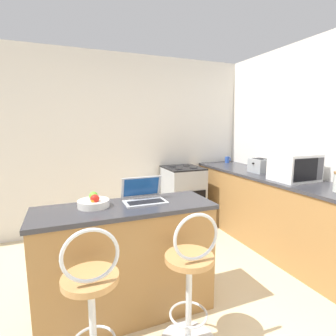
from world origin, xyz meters
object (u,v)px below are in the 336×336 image
Objects in this scene: mug_blue at (227,160)px; fruit_bowl at (94,202)px; microwave at (295,167)px; toaster at (260,166)px; stove_range at (183,197)px; bar_stool_near at (92,309)px; laptop at (144,195)px; bar_stool_far at (190,284)px.

fruit_bowl is (-2.41, -1.71, -0.01)m from mug_blue.
microwave is 1.88× the size of toaster.
fruit_bowl is (-1.49, -1.54, 0.50)m from stove_range.
microwave reaches higher than bar_stool_near.
bar_stool_near is 3.98× the size of toaster.
laptop is at bearing -158.62° from toaster.
laptop is 1.99m from toaster.
microwave reaches higher than fruit_bowl.
bar_stool_near reaches higher than stove_range.
fruit_bowl is (-0.56, 0.57, 0.49)m from bar_stool_far.
microwave is at bearing -89.48° from toaster.
stove_range is (-0.77, 1.37, -0.62)m from microwave.
fruit_bowl is (-2.26, -0.73, -0.06)m from toaster.
bar_stool_near is 0.76m from fruit_bowl.
bar_stool_far is 3.98× the size of toaster.
stove_range is at bearing 45.85° from fruit_bowl.
stove_range is 3.87× the size of fruit_bowl.
toaster is at bearing 28.88° from bar_stool_near.
toaster is 0.27× the size of stove_range.
toaster is at bearing 37.41° from bar_stool_far.
stove_range is at bearing -169.59° from mug_blue.
fruit_bowl reaches higher than bar_stool_near.
fruit_bowl is at bearing 80.61° from bar_stool_near.
bar_stool_far is at bearing -156.79° from microwave.
microwave reaches higher than stove_range.
microwave is 4.65× the size of mug_blue.
stove_range is (1.08, 1.53, -0.52)m from laptop.
laptop is at bearing 1.04° from fruit_bowl.
microwave is 0.51× the size of stove_range.
toaster is at bearing -98.95° from mug_blue.
mug_blue is at bearing 84.51° from microwave.
laptop is 3.36× the size of mug_blue.
bar_stool_near is 9.84× the size of mug_blue.
bar_stool_near is 2.75m from toaster.
microwave is at bearing 4.83° from laptop.
bar_stool_near is 3.42m from mug_blue.
mug_blue is at bearing 42.17° from bar_stool_near.
bar_stool_near is at bearing -137.83° from mug_blue.
bar_stool_near is at bearing -162.80° from microwave.
bar_stool_far is at bearing 0.00° from bar_stool_near.
bar_stool_near and bar_stool_far have the same top height.
bar_stool_far is 2.97m from mug_blue.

